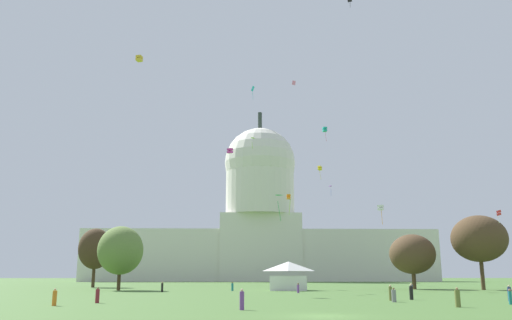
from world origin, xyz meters
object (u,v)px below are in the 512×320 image
Objects in this scene: kite_white_low at (381,208)px; kite_yellow_mid at (320,168)px; person_navy_front_center at (412,289)px; kite_orange_low at (289,197)px; person_orange_lawn_far_right at (55,298)px; kite_gold_high at (139,58)px; tree_east_far at (412,254)px; tree_west_mid at (120,250)px; person_black_back_right at (162,287)px; kite_red_low at (499,213)px; person_maroon_near_tree_east at (97,296)px; person_teal_mid_center at (510,297)px; kite_black_high at (350,0)px; person_teal_front_right at (232,287)px; person_purple_near_tree_west at (242,300)px; kite_green_low at (278,200)px; event_tent at (289,276)px; capitol_building at (260,223)px; person_black_aisle_center at (411,293)px; tree_west_far at (95,249)px; person_navy_near_tent at (510,294)px; person_purple_deep_crowd at (298,288)px; kite_cyan_high at (253,90)px; kite_turquoise_mid at (325,130)px; person_grey_lawn_far_left at (394,296)px; kite_magenta_mid at (230,151)px; kite_lime_mid at (251,140)px; kite_violet_mid at (332,188)px; kite_pink_high at (294,83)px; person_olive_mid_right at (458,298)px; tree_east_near at (479,239)px.

kite_yellow_mid is (-3.70, 50.37, 17.94)m from kite_white_low.
kite_orange_low is at bearing -154.74° from person_navy_front_center.
kite_gold_high is (-2.39, 44.70, 43.25)m from person_orange_lawn_far_right.
tree_east_far reaches higher than person_navy_front_center.
tree_west_mid is 15.09m from person_black_back_right.
kite_red_low is at bearing -167.79° from kite_gold_high.
kite_orange_low reaches higher than person_maroon_near_tree_east.
kite_black_high is at bearing 64.58° from person_teal_mid_center.
person_maroon_near_tree_east is 0.71× the size of kite_red_low.
person_black_back_right is at bearing -170.03° from person_teal_front_right.
person_purple_near_tree_west is 43.50m from kite_green_low.
kite_gold_high is at bearing -167.03° from event_tent.
event_tent is 1.84× the size of kite_yellow_mid.
person_black_aisle_center is at bearing -86.07° from capitol_building.
person_black_aisle_center is 1.12× the size of person_navy_front_center.
kite_green_low is (-13.76, 23.40, 14.06)m from person_black_aisle_center.
kite_orange_low is (41.52, -33.96, 7.22)m from tree_west_far.
person_black_back_right is 1.00× the size of person_navy_near_tent.
kite_white_low is (-7.74, -6.43, 8.58)m from tree_east_far.
person_purple_deep_crowd is 0.60× the size of kite_black_high.
kite_cyan_high reaches higher than kite_turquoise_mid.
tree_west_mid reaches higher than person_orange_lawn_far_right.
capitol_building is at bearing 139.40° from kite_yellow_mid.
person_teal_front_right is (16.16, 45.28, -0.01)m from person_orange_lawn_far_right.
person_grey_lawn_far_left is 72.46m from kite_magenta_mid.
person_purple_deep_crowd is 0.41× the size of kite_white_low.
tree_east_far is 0.94× the size of tree_west_far.
kite_black_high is (14.35, 10.27, 43.34)m from kite_orange_low.
person_maroon_near_tree_east is 67.52m from kite_lime_mid.
person_teal_mid_center is at bearing -32.85° from kite_black_high.
kite_violet_mid is (22.45, 78.33, 29.22)m from event_tent.
person_grey_lawn_far_left is at bearing -56.08° from kite_yellow_mid.
kite_pink_high is at bearing 161.22° from kite_white_low.
kite_red_low is (25.58, 41.78, 12.57)m from person_olive_mid_right.
kite_green_low is at bearing 91.22° from person_teal_mid_center.
kite_gold_high reaches higher than person_purple_deep_crowd.
kite_pink_high is (12.87, 76.01, 47.95)m from person_purple_near_tree_west.
tree_east_far is at bearing 23.60° from event_tent.
kite_magenta_mid is at bearing -92.20° from kite_yellow_mid.
tree_east_far is (26.08, -118.14, -17.65)m from capitol_building.
kite_violet_mid is at bearing -144.23° from kite_red_low.
kite_white_low is at bearing 58.59° from kite_black_high.
kite_violet_mid reaches higher than kite_magenta_mid.
tree_west_mid is 68.39m from kite_red_low.
tree_east_near is at bearing -179.66° from person_olive_mid_right.
person_orange_lawn_far_right is 34.27m from person_grey_lawn_far_left.
kite_magenta_mid is at bearing 175.09° from person_navy_front_center.
person_purple_deep_crowd is at bearing -137.47° from person_olive_mid_right.
person_olive_mid_right is 109.21m from kite_cyan_high.
kite_pink_high is at bearing 71.08° from person_teal_mid_center.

